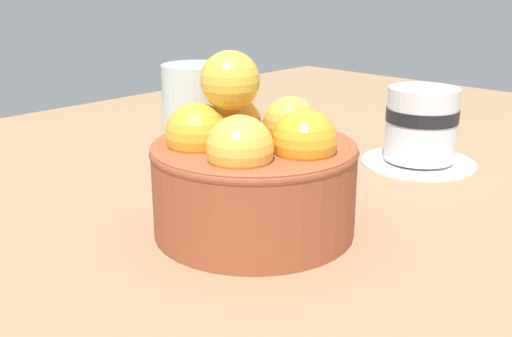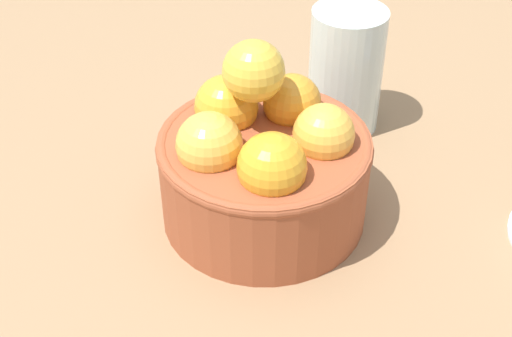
# 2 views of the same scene
# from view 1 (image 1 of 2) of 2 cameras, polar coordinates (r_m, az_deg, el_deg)

# --- Properties ---
(ground_plane) EXTENTS (1.47, 1.08, 0.04)m
(ground_plane) POSITION_cam_1_polar(r_m,az_deg,el_deg) (0.51, -0.17, -7.88)
(ground_plane) COLOR #997551
(terracotta_bowl) EXTENTS (0.16, 0.16, 0.15)m
(terracotta_bowl) POSITION_cam_1_polar(r_m,az_deg,el_deg) (0.48, -0.28, -0.18)
(terracotta_bowl) COLOR #9E4C2D
(terracotta_bowl) RESTS_ON ground_plane
(coffee_cup) EXTENTS (0.12, 0.12, 0.08)m
(coffee_cup) POSITION_cam_1_polar(r_m,az_deg,el_deg) (0.68, 15.18, 3.66)
(coffee_cup) COLOR white
(coffee_cup) RESTS_ON ground_plane
(water_glass) EXTENTS (0.07, 0.07, 0.12)m
(water_glass) POSITION_cam_1_polar(r_m,az_deg,el_deg) (0.62, -5.55, 4.37)
(water_glass) COLOR silver
(water_glass) RESTS_ON ground_plane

